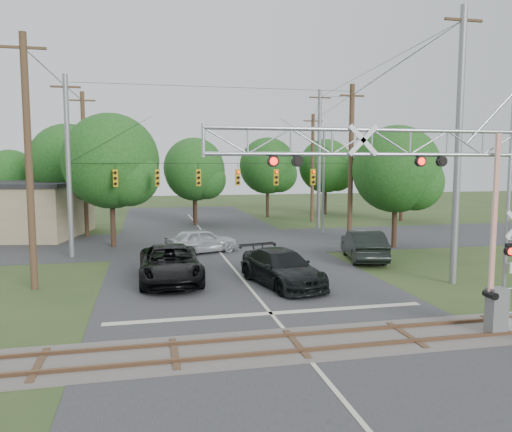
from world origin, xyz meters
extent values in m
plane|color=#2B421E|center=(0.00, 0.00, 0.00)|extent=(160.00, 160.00, 0.00)
cube|color=#2D2D30|center=(0.00, 10.00, 0.01)|extent=(14.00, 90.00, 0.02)
cube|color=#2D2D30|center=(0.00, 24.00, 0.01)|extent=(90.00, 12.00, 0.02)
cube|color=#4B4841|center=(0.00, 2.00, 0.02)|extent=(90.00, 3.20, 0.05)
cube|color=brown|center=(0.00, 1.28, 0.09)|extent=(90.00, 0.12, 0.14)
cube|color=brown|center=(0.00, 2.72, 0.09)|extent=(90.00, 0.12, 0.14)
cylinder|color=#989892|center=(7.81, 1.70, 0.17)|extent=(1.00, 1.00, 0.33)
cube|color=slate|center=(7.15, 1.48, 0.83)|extent=(0.61, 0.50, 1.67)
cube|color=red|center=(6.87, 1.48, 4.23)|extent=(0.16, 0.10, 5.56)
cylinder|color=gray|center=(-9.50, 20.00, 5.75)|extent=(0.32, 0.32, 11.50)
cylinder|color=#463320|center=(9.50, 20.00, 5.75)|extent=(0.36, 0.36, 11.50)
cylinder|color=black|center=(0.00, 20.00, 5.99)|extent=(19.00, 0.03, 0.03)
cube|color=gold|center=(-6.67, 20.00, 5.04)|extent=(0.30, 0.30, 1.10)
cube|color=gold|center=(-4.00, 20.00, 5.04)|extent=(0.30, 0.30, 1.10)
cube|color=gold|center=(-1.33, 20.00, 5.04)|extent=(0.30, 0.30, 1.10)
cube|color=gold|center=(1.33, 20.00, 5.04)|extent=(0.30, 0.30, 1.10)
cube|color=gold|center=(4.00, 20.00, 5.04)|extent=(0.30, 0.30, 1.10)
cube|color=gold|center=(6.67, 20.00, 5.04)|extent=(0.30, 0.30, 1.10)
imported|color=black|center=(-3.65, 11.89, 0.92)|extent=(3.06, 6.61, 1.84)
imported|color=black|center=(1.68, 9.97, 0.87)|extent=(3.72, 6.39, 1.74)
imported|color=#A9ACB1|center=(-1.21, 19.70, 0.84)|extent=(5.29, 3.54, 1.67)
imported|color=black|center=(8.36, 15.11, 0.94)|extent=(3.23, 6.01, 1.88)
cylinder|color=gray|center=(9.86, 26.55, 4.51)|extent=(0.20, 0.20, 9.02)
cylinder|color=gray|center=(8.86, 26.55, 8.82)|extent=(2.00, 0.12, 0.12)
cube|color=slate|center=(7.85, 26.55, 8.77)|extent=(0.60, 0.25, 0.15)
cylinder|color=#463320|center=(-9.57, 29.21, 5.84)|extent=(0.34, 0.34, 11.68)
cube|color=#463320|center=(-9.57, 29.21, 10.98)|extent=(2.00, 0.12, 0.12)
cylinder|color=gray|center=(10.68, 29.98, 6.28)|extent=(0.34, 0.34, 12.56)
cube|color=#463320|center=(10.68, 29.98, 11.86)|extent=(2.00, 0.12, 0.12)
cylinder|color=#463320|center=(-10.08, 11.79, 5.97)|extent=(0.34, 0.34, 11.94)
cube|color=#463320|center=(-10.08, 11.79, 11.24)|extent=(2.00, 0.12, 0.12)
cylinder|color=gray|center=(10.16, 8.50, 6.74)|extent=(0.34, 0.34, 13.47)
cube|color=#463320|center=(10.16, 8.50, 12.77)|extent=(2.00, 0.12, 0.12)
cylinder|color=#463320|center=(11.79, 35.06, 5.45)|extent=(0.34, 0.34, 10.91)
cube|color=#463320|center=(11.79, 35.06, 10.21)|extent=(2.00, 0.12, 0.12)
cylinder|color=#352318|center=(-17.02, 36.84, 1.66)|extent=(0.36, 0.36, 3.32)
sphere|color=#144816|center=(-17.02, 36.84, 4.68)|extent=(5.13, 5.13, 5.13)
cylinder|color=#352318|center=(-11.17, 31.75, 2.14)|extent=(0.36, 0.36, 4.28)
sphere|color=#144816|center=(-11.17, 31.75, 6.03)|extent=(6.61, 6.61, 6.61)
cylinder|color=#352318|center=(-7.14, 23.47, 2.18)|extent=(0.36, 0.36, 4.36)
sphere|color=#144816|center=(-7.14, 23.47, 6.14)|extent=(6.74, 6.74, 6.74)
cylinder|color=#352318|center=(-0.03, 36.85, 1.96)|extent=(0.36, 0.36, 3.91)
sphere|color=#144816|center=(-0.03, 36.85, 5.51)|extent=(6.04, 6.04, 6.04)
cylinder|color=#352318|center=(-0.14, 34.82, 1.87)|extent=(0.36, 0.36, 3.74)
sphere|color=#144816|center=(-0.14, 34.82, 5.27)|extent=(5.78, 5.78, 5.78)
cylinder|color=#352318|center=(8.46, 40.62, 2.02)|extent=(0.36, 0.36, 4.04)
sphere|color=#144816|center=(8.46, 40.62, 5.70)|extent=(6.25, 6.25, 6.25)
cylinder|color=#352318|center=(12.41, 18.85, 1.98)|extent=(0.36, 0.36, 3.96)
sphere|color=#144816|center=(12.41, 18.85, 5.58)|extent=(6.12, 6.12, 6.12)
cylinder|color=#352318|center=(15.67, 41.70, 2.01)|extent=(0.36, 0.36, 4.02)
sphere|color=#144816|center=(15.67, 41.70, 5.67)|extent=(6.21, 6.21, 6.21)
cylinder|color=#352318|center=(21.17, 33.95, 2.01)|extent=(0.36, 0.36, 4.03)
sphere|color=#144816|center=(21.17, 33.95, 5.67)|extent=(6.22, 6.22, 6.22)
camera|label=1|loc=(-4.76, -13.31, 6.01)|focal=35.00mm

